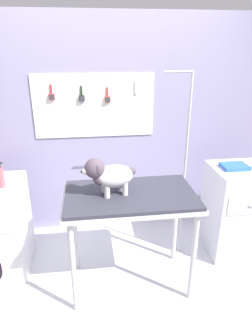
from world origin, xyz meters
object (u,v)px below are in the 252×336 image
at_px(dog, 108,175).
at_px(grooming_arm, 183,178).
at_px(cabinet_right, 242,209).
at_px(grooming_table, 130,203).

bearing_deg(dog, grooming_arm, 24.53).
xyz_separation_m(grooming_arm, cabinet_right, (0.64, 0.01, -0.39)).
bearing_deg(grooming_arm, grooming_table, -148.53).
bearing_deg(dog, cabinet_right, 13.97).
relative_size(grooming_table, cabinet_right, 1.18).
height_order(grooming_table, dog, dog).
height_order(grooming_arm, cabinet_right, grooming_arm).
relative_size(grooming_table, grooming_arm, 0.59).
relative_size(dog, cabinet_right, 0.47).
bearing_deg(dog, grooming_table, -2.21).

